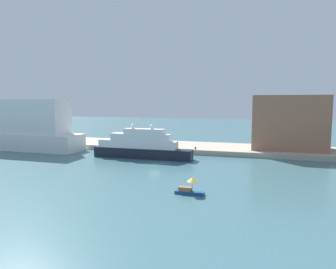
{
  "coord_description": "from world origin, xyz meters",
  "views": [
    {
      "loc": [
        24.65,
        -69.66,
        15.44
      ],
      "look_at": [
        1.61,
        6.0,
        6.81
      ],
      "focal_mm": 32.76,
      "sensor_mm": 36.0,
      "label": 1
    }
  ],
  "objects_px": {
    "cruise_ship": "(3,125)",
    "work_barge": "(106,151)",
    "harbor_building": "(288,122)",
    "mooring_bollard": "(195,148)",
    "large_yacht": "(141,146)",
    "small_motorboat": "(190,187)",
    "parked_car": "(133,141)",
    "person_figure": "(142,143)"
  },
  "relations": [
    {
      "from": "person_figure",
      "to": "small_motorboat",
      "type": "bearing_deg",
      "value": -58.91
    },
    {
      "from": "small_motorboat",
      "to": "mooring_bollard",
      "type": "relative_size",
      "value": 7.16
    },
    {
      "from": "harbor_building",
      "to": "large_yacht",
      "type": "bearing_deg",
      "value": -153.34
    },
    {
      "from": "harbor_building",
      "to": "person_figure",
      "type": "xyz_separation_m",
      "value": [
        -43.92,
        -5.85,
        -7.11
      ]
    },
    {
      "from": "work_barge",
      "to": "mooring_bollard",
      "type": "distance_m",
      "value": 27.24
    },
    {
      "from": "parked_car",
      "to": "person_figure",
      "type": "height_order",
      "value": "person_figure"
    },
    {
      "from": "parked_car",
      "to": "mooring_bollard",
      "type": "height_order",
      "value": "parked_car"
    },
    {
      "from": "work_barge",
      "to": "parked_car",
      "type": "xyz_separation_m",
      "value": [
        4.21,
        11.48,
        1.71
      ]
    },
    {
      "from": "large_yacht",
      "to": "mooring_bollard",
      "type": "xyz_separation_m",
      "value": [
        12.95,
        10.29,
        -1.45
      ]
    },
    {
      "from": "small_motorboat",
      "to": "cruise_ship",
      "type": "bearing_deg",
      "value": 155.82
    },
    {
      "from": "harbor_building",
      "to": "mooring_bollard",
      "type": "bearing_deg",
      "value": -160.44
    },
    {
      "from": "small_motorboat",
      "to": "mooring_bollard",
      "type": "height_order",
      "value": "small_motorboat"
    },
    {
      "from": "cruise_ship",
      "to": "harbor_building",
      "type": "xyz_separation_m",
      "value": [
        88.31,
        16.35,
        1.71
      ]
    },
    {
      "from": "mooring_bollard",
      "to": "cruise_ship",
      "type": "bearing_deg",
      "value": -173.45
    },
    {
      "from": "person_figure",
      "to": "mooring_bollard",
      "type": "relative_size",
      "value": 2.33
    },
    {
      "from": "cruise_ship",
      "to": "person_figure",
      "type": "height_order",
      "value": "cruise_ship"
    },
    {
      "from": "parked_car",
      "to": "person_figure",
      "type": "xyz_separation_m",
      "value": [
        4.52,
        -3.53,
        0.15
      ]
    },
    {
      "from": "harbor_building",
      "to": "mooring_bollard",
      "type": "distance_m",
      "value": 28.43
    },
    {
      "from": "work_barge",
      "to": "parked_car",
      "type": "relative_size",
      "value": 1.07
    },
    {
      "from": "mooring_bollard",
      "to": "person_figure",
      "type": "bearing_deg",
      "value": 169.55
    },
    {
      "from": "large_yacht",
      "to": "work_barge",
      "type": "relative_size",
      "value": 6.69
    },
    {
      "from": "large_yacht",
      "to": "small_motorboat",
      "type": "distance_m",
      "value": 34.58
    },
    {
      "from": "cruise_ship",
      "to": "person_figure",
      "type": "bearing_deg",
      "value": 13.32
    },
    {
      "from": "large_yacht",
      "to": "parked_car",
      "type": "height_order",
      "value": "large_yacht"
    },
    {
      "from": "parked_car",
      "to": "mooring_bollard",
      "type": "xyz_separation_m",
      "value": [
        22.6,
        -6.87,
        -0.25
      ]
    },
    {
      "from": "small_motorboat",
      "to": "parked_car",
      "type": "xyz_separation_m",
      "value": [
        -29.69,
        45.27,
        0.85
      ]
    },
    {
      "from": "small_motorboat",
      "to": "work_barge",
      "type": "relative_size",
      "value": 1.19
    },
    {
      "from": "cruise_ship",
      "to": "large_yacht",
      "type": "bearing_deg",
      "value": -3.6
    },
    {
      "from": "parked_car",
      "to": "small_motorboat",
      "type": "bearing_deg",
      "value": -56.75
    },
    {
      "from": "cruise_ship",
      "to": "harbor_building",
      "type": "relative_size",
      "value": 2.7
    },
    {
      "from": "harbor_building",
      "to": "parked_car",
      "type": "height_order",
      "value": "harbor_building"
    },
    {
      "from": "large_yacht",
      "to": "person_figure",
      "type": "relative_size",
      "value": 17.23
    },
    {
      "from": "cruise_ship",
      "to": "harbor_building",
      "type": "distance_m",
      "value": 89.83
    },
    {
      "from": "small_motorboat",
      "to": "parked_car",
      "type": "bearing_deg",
      "value": 123.25
    },
    {
      "from": "cruise_ship",
      "to": "small_motorboat",
      "type": "bearing_deg",
      "value": -24.18
    },
    {
      "from": "large_yacht",
      "to": "mooring_bollard",
      "type": "bearing_deg",
      "value": 38.48
    },
    {
      "from": "harbor_building",
      "to": "mooring_bollard",
      "type": "relative_size",
      "value": 29.59
    },
    {
      "from": "cruise_ship",
      "to": "work_barge",
      "type": "xyz_separation_m",
      "value": [
        35.67,
        2.56,
        -7.24
      ]
    },
    {
      "from": "work_barge",
      "to": "parked_car",
      "type": "distance_m",
      "value": 12.35
    },
    {
      "from": "small_motorboat",
      "to": "mooring_bollard",
      "type": "distance_m",
      "value": 39.06
    },
    {
      "from": "large_yacht",
      "to": "person_figure",
      "type": "distance_m",
      "value": 14.6
    },
    {
      "from": "mooring_bollard",
      "to": "harbor_building",
      "type": "bearing_deg",
      "value": 19.56
    }
  ]
}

